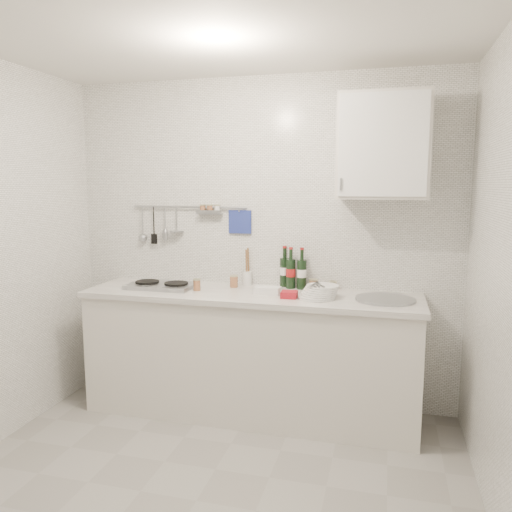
{
  "coord_description": "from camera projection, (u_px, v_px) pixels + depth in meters",
  "views": [
    {
      "loc": [
        0.95,
        -2.32,
        1.7
      ],
      "look_at": [
        0.1,
        0.9,
        1.22
      ],
      "focal_mm": 35.0,
      "sensor_mm": 36.0,
      "label": 1
    }
  ],
  "objects": [
    {
      "name": "floor",
      "position": [
        196.0,
        501.0,
        2.7
      ],
      "size": [
        3.0,
        3.0,
        0.0
      ],
      "primitive_type": "plane",
      "color": "gray",
      "rests_on": "ground"
    },
    {
      "name": "plate_stack_hob",
      "position": [
        160.0,
        284.0,
        3.86
      ],
      "size": [
        0.27,
        0.26,
        0.03
      ],
      "rotation": [
        0.0,
        0.0,
        0.33
      ],
      "color": "#516EB9",
      "rests_on": "counter"
    },
    {
      "name": "strawberry_punnet",
      "position": [
        289.0,
        295.0,
        3.45
      ],
      "size": [
        0.11,
        0.11,
        0.05
      ],
      "primitive_type": "cube",
      "rotation": [
        0.0,
        0.0,
        0.03
      ],
      "color": "red",
      "rests_on": "counter"
    },
    {
      "name": "jar_d",
      "position": [
        197.0,
        285.0,
        3.68
      ],
      "size": [
        0.06,
        0.06,
        0.09
      ],
      "rotation": [
        0.0,
        0.0,
        0.08
      ],
      "color": "#8F5A39",
      "rests_on": "counter"
    },
    {
      "name": "back_wall",
      "position": [
        260.0,
        243.0,
        3.86
      ],
      "size": [
        3.0,
        0.02,
        2.5
      ],
      "primitive_type": "cube",
      "color": "silver",
      "rests_on": "floor"
    },
    {
      "name": "plate_stack_sink",
      "position": [
        319.0,
        292.0,
        3.43
      ],
      "size": [
        0.28,
        0.26,
        0.1
      ],
      "rotation": [
        0.0,
        0.0,
        0.14
      ],
      "color": "white",
      "rests_on": "counter"
    },
    {
      "name": "wine_bottles",
      "position": [
        292.0,
        268.0,
        3.76
      ],
      "size": [
        0.22,
        0.14,
        0.31
      ],
      "rotation": [
        0.0,
        0.0,
        -0.42
      ],
      "color": "black",
      "rests_on": "counter"
    },
    {
      "name": "utensil_crock",
      "position": [
        247.0,
        276.0,
        3.87
      ],
      "size": [
        0.07,
        0.07,
        0.29
      ],
      "rotation": [
        0.0,
        0.0,
        0.09
      ],
      "color": "white",
      "rests_on": "counter"
    },
    {
      "name": "jar_b",
      "position": [
        333.0,
        285.0,
        3.71
      ],
      "size": [
        0.06,
        0.06,
        0.07
      ],
      "rotation": [
        0.0,
        0.0,
        -0.31
      ],
      "color": "#8F5A39",
      "rests_on": "counter"
    },
    {
      "name": "jar_c",
      "position": [
        313.0,
        285.0,
        3.66
      ],
      "size": [
        0.07,
        0.07,
        0.09
      ],
      "rotation": [
        0.0,
        0.0,
        -0.42
      ],
      "color": "#8F5A39",
      "rests_on": "counter"
    },
    {
      "name": "butter_dish",
      "position": [
        267.0,
        290.0,
        3.56
      ],
      "size": [
        0.19,
        0.1,
        0.05
      ],
      "primitive_type": "cube",
      "rotation": [
        0.0,
        0.0,
        -0.06
      ],
      "color": "white",
      "rests_on": "counter"
    },
    {
      "name": "ceiling",
      "position": [
        187.0,
        12.0,
        2.34
      ],
      "size": [
        3.0,
        3.0,
        0.0
      ],
      "primitive_type": "plane",
      "rotation": [
        3.14,
        0.0,
        0.0
      ],
      "color": "silver",
      "rests_on": "back_wall"
    },
    {
      "name": "wall_cabinet",
      "position": [
        383.0,
        147.0,
        3.36
      ],
      "size": [
        0.6,
        0.38,
        0.7
      ],
      "color": "beige",
      "rests_on": "back_wall"
    },
    {
      "name": "counter",
      "position": [
        251.0,
        357.0,
        3.69
      ],
      "size": [
        2.44,
        0.64,
        0.96
      ],
      "color": "beige",
      "rests_on": "floor"
    },
    {
      "name": "jar_a",
      "position": [
        234.0,
        281.0,
        3.8
      ],
      "size": [
        0.06,
        0.06,
        0.09
      ],
      "rotation": [
        0.0,
        0.0,
        0.23
      ],
      "color": "#8F5A39",
      "rests_on": "counter"
    },
    {
      "name": "wall_rail",
      "position": [
        187.0,
        219.0,
        3.95
      ],
      "size": [
        0.98,
        0.09,
        0.34
      ],
      "color": "#93969B",
      "rests_on": "back_wall"
    }
  ]
}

